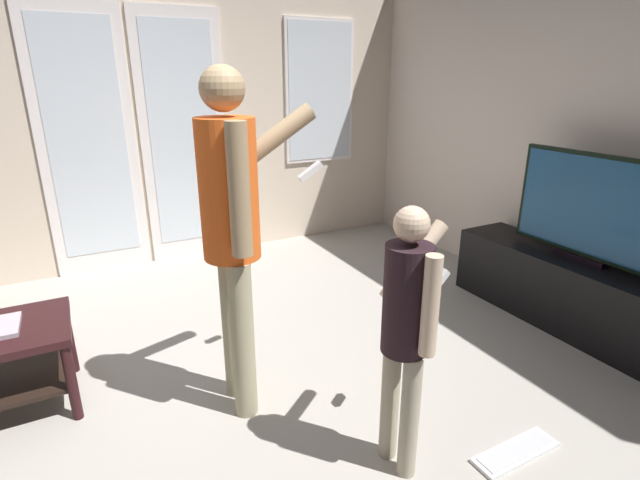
{
  "coord_description": "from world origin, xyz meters",
  "views": [
    {
      "loc": [
        -0.33,
        -2.09,
        1.64
      ],
      "look_at": [
        0.8,
        0.06,
        0.79
      ],
      "focal_mm": 26.84,
      "sensor_mm": 36.0,
      "label": 1
    }
  ],
  "objects_px": {
    "flat_screen_tv": "(589,208)",
    "loose_keyboard": "(516,452)",
    "tv_stand": "(573,294)",
    "person_adult": "(234,218)",
    "person_child": "(407,321)"
  },
  "relations": [
    {
      "from": "person_adult",
      "to": "person_child",
      "type": "bearing_deg",
      "value": -57.4
    },
    {
      "from": "flat_screen_tv",
      "to": "loose_keyboard",
      "type": "xyz_separation_m",
      "value": [
        -1.27,
        -0.67,
        -0.82
      ]
    },
    {
      "from": "person_adult",
      "to": "loose_keyboard",
      "type": "relative_size",
      "value": 3.81
    },
    {
      "from": "tv_stand",
      "to": "loose_keyboard",
      "type": "bearing_deg",
      "value": -152.37
    },
    {
      "from": "flat_screen_tv",
      "to": "person_child",
      "type": "height_order",
      "value": "person_child"
    },
    {
      "from": "tv_stand",
      "to": "loose_keyboard",
      "type": "relative_size",
      "value": 3.88
    },
    {
      "from": "loose_keyboard",
      "to": "person_adult",
      "type": "bearing_deg",
      "value": 135.81
    },
    {
      "from": "person_child",
      "to": "loose_keyboard",
      "type": "height_order",
      "value": "person_child"
    },
    {
      "from": "flat_screen_tv",
      "to": "person_adult",
      "type": "xyz_separation_m",
      "value": [
        -2.23,
        0.27,
        0.17
      ]
    },
    {
      "from": "person_adult",
      "to": "flat_screen_tv",
      "type": "bearing_deg",
      "value": -6.85
    },
    {
      "from": "person_adult",
      "to": "tv_stand",
      "type": "bearing_deg",
      "value": -6.94
    },
    {
      "from": "flat_screen_tv",
      "to": "loose_keyboard",
      "type": "relative_size",
      "value": 2.28
    },
    {
      "from": "flat_screen_tv",
      "to": "tv_stand",
      "type": "bearing_deg",
      "value": -65.3
    },
    {
      "from": "person_adult",
      "to": "loose_keyboard",
      "type": "height_order",
      "value": "person_adult"
    },
    {
      "from": "person_adult",
      "to": "loose_keyboard",
      "type": "distance_m",
      "value": 1.67
    }
  ]
}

